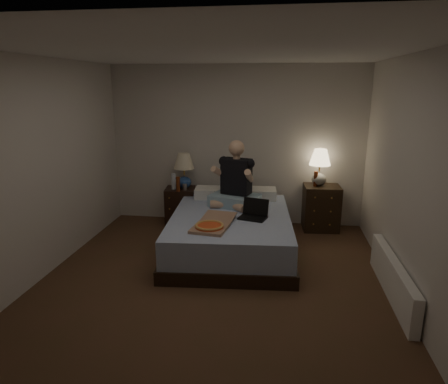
# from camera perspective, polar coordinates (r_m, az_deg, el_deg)

# --- Properties ---
(floor) EXTENTS (4.00, 4.50, 0.00)m
(floor) POSITION_cam_1_polar(r_m,az_deg,el_deg) (4.62, -1.61, -13.16)
(floor) COLOR brown
(floor) RESTS_ON ground
(ceiling) EXTENTS (4.00, 4.50, 0.00)m
(ceiling) POSITION_cam_1_polar(r_m,az_deg,el_deg) (4.09, -1.88, 19.47)
(ceiling) COLOR white
(ceiling) RESTS_ON ground
(wall_back) EXTENTS (4.00, 0.00, 2.50)m
(wall_back) POSITION_cam_1_polar(r_m,az_deg,el_deg) (6.37, 1.71, 6.61)
(wall_back) COLOR silver
(wall_back) RESTS_ON ground
(wall_front) EXTENTS (4.00, 0.00, 2.50)m
(wall_front) POSITION_cam_1_polar(r_m,az_deg,el_deg) (2.11, -12.31, -11.58)
(wall_front) COLOR silver
(wall_front) RESTS_ON ground
(wall_left) EXTENTS (0.00, 4.50, 2.50)m
(wall_left) POSITION_cam_1_polar(r_m,az_deg,el_deg) (4.92, -25.35, 2.65)
(wall_left) COLOR silver
(wall_left) RESTS_ON ground
(wall_right) EXTENTS (0.00, 4.50, 2.50)m
(wall_right) POSITION_cam_1_polar(r_m,az_deg,el_deg) (4.32, 25.40, 1.08)
(wall_right) COLOR silver
(wall_right) RESTS_ON ground
(bed) EXTENTS (1.69, 2.17, 0.52)m
(bed) POSITION_cam_1_polar(r_m,az_deg,el_deg) (5.40, 0.98, -5.84)
(bed) COLOR #536CA7
(bed) RESTS_ON floor
(nightstand_left) EXTENTS (0.50, 0.46, 0.59)m
(nightstand_left) POSITION_cam_1_polar(r_m,az_deg,el_deg) (6.47, -6.23, -2.00)
(nightstand_left) COLOR black
(nightstand_left) RESTS_ON floor
(nightstand_right) EXTENTS (0.57, 0.52, 0.70)m
(nightstand_right) POSITION_cam_1_polar(r_m,az_deg,el_deg) (6.37, 13.67, -2.14)
(nightstand_right) COLOR black
(nightstand_right) RESTS_ON floor
(lamp_left) EXTENTS (0.39, 0.39, 0.56)m
(lamp_left) POSITION_cam_1_polar(r_m,az_deg,el_deg) (6.32, -5.72, 3.02)
(lamp_left) COLOR #284C93
(lamp_left) RESTS_ON nightstand_left
(lamp_right) EXTENTS (0.34, 0.34, 0.56)m
(lamp_right) POSITION_cam_1_polar(r_m,az_deg,el_deg) (6.21, 13.50, 3.42)
(lamp_right) COLOR gray
(lamp_right) RESTS_ON nightstand_right
(water_bottle) EXTENTS (0.07, 0.07, 0.25)m
(water_bottle) POSITION_cam_1_polar(r_m,az_deg,el_deg) (6.32, -7.21, 1.52)
(water_bottle) COLOR silver
(water_bottle) RESTS_ON nightstand_left
(soda_can) EXTENTS (0.07, 0.07, 0.10)m
(soda_can) POSITION_cam_1_polar(r_m,az_deg,el_deg) (6.27, -5.61, 0.75)
(soda_can) COLOR #B9B8B4
(soda_can) RESTS_ON nightstand_left
(beer_bottle_left) EXTENTS (0.06, 0.06, 0.23)m
(beer_bottle_left) POSITION_cam_1_polar(r_m,az_deg,el_deg) (6.18, -6.57, 1.13)
(beer_bottle_left) COLOR #62270E
(beer_bottle_left) RESTS_ON nightstand_left
(beer_bottle_right) EXTENTS (0.06, 0.06, 0.23)m
(beer_bottle_right) POSITION_cam_1_polar(r_m,az_deg,el_deg) (6.19, 12.96, 1.84)
(beer_bottle_right) COLOR #54200C
(beer_bottle_right) RESTS_ON nightstand_right
(person) EXTENTS (0.79, 0.70, 0.93)m
(person) POSITION_cam_1_polar(r_m,az_deg,el_deg) (5.59, 1.57, 2.62)
(person) COLOR black
(person) RESTS_ON bed
(laptop) EXTENTS (0.40, 0.36, 0.24)m
(laptop) POSITION_cam_1_polar(r_m,az_deg,el_deg) (5.13, 4.13, -2.55)
(laptop) COLOR black
(laptop) RESTS_ON bed
(pizza_box) EXTENTS (0.50, 0.81, 0.08)m
(pizza_box) POSITION_cam_1_polar(r_m,az_deg,el_deg) (4.76, -2.09, -4.97)
(pizza_box) COLOR tan
(pizza_box) RESTS_ON bed
(radiator) EXTENTS (0.10, 1.60, 0.40)m
(radiator) POSITION_cam_1_polar(r_m,az_deg,el_deg) (4.68, 22.95, -11.30)
(radiator) COLOR white
(radiator) RESTS_ON floor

